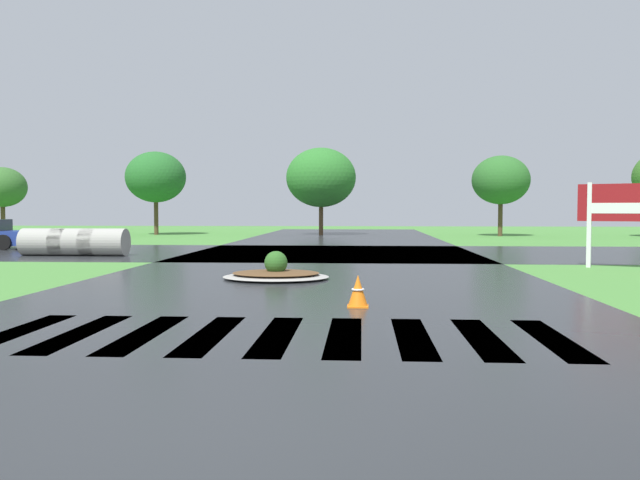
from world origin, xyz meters
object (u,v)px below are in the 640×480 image
object	(u,v)px
median_island	(276,273)
drainage_pipe_stack	(74,242)
estate_billboard	(634,208)
traffic_cone	(358,292)

from	to	relation	value
median_island	drainage_pipe_stack	distance (m)	11.11
estate_billboard	drainage_pipe_stack	xyz separation A→B (m)	(-17.99, 4.12, -1.23)
estate_billboard	traffic_cone	size ratio (longest dim) A/B	4.82
median_island	drainage_pipe_stack	world-z (taller)	drainage_pipe_stack
median_island	estate_billboard	bearing A→B (deg)	18.52
estate_billboard	median_island	distance (m)	10.31
drainage_pipe_stack	traffic_cone	xyz separation A→B (m)	(10.32, -11.69, -0.23)
estate_billboard	traffic_cone	world-z (taller)	estate_billboard
drainage_pipe_stack	traffic_cone	world-z (taller)	drainage_pipe_stack
drainage_pipe_stack	traffic_cone	bearing A→B (deg)	-48.55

